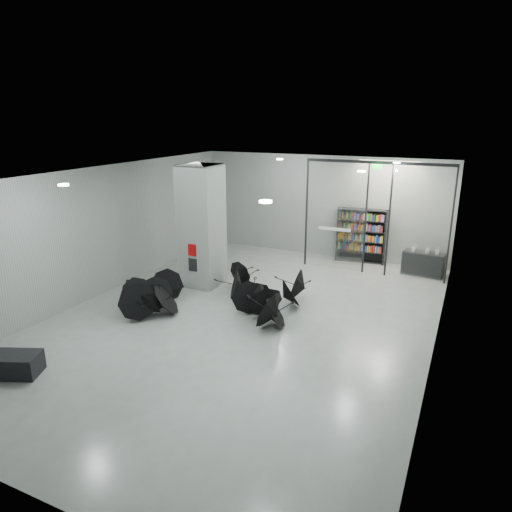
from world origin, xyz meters
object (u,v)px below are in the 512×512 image
at_px(bench, 5,364).
at_px(shop_counter, 423,264).
at_px(umbrella_cluster, 216,301).
at_px(column, 202,226).
at_px(bookshelf, 361,236).

bearing_deg(bench, shop_counter, 32.18).
bearing_deg(bench, umbrella_cluster, 40.82).
bearing_deg(umbrella_cluster, bench, -116.11).
relative_size(column, shop_counter, 2.86).
height_order(bookshelf, shop_counter, bookshelf).
relative_size(column, bookshelf, 1.93).
bearing_deg(column, shop_counter, 31.74).
bearing_deg(bench, bookshelf, 42.92).
distance_m(bench, bookshelf, 12.67).
xyz_separation_m(shop_counter, umbrella_cluster, (-5.10, -5.89, -0.11)).
height_order(column, umbrella_cluster, column).
height_order(bench, umbrella_cluster, umbrella_cluster).
distance_m(column, shop_counter, 7.93).
xyz_separation_m(column, bench, (-0.94, -6.80, -1.76)).
bearing_deg(umbrella_cluster, shop_counter, 49.11).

